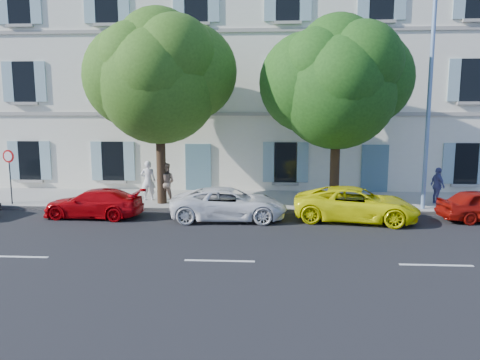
# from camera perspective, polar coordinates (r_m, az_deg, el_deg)

# --- Properties ---
(ground) EXTENTS (90.00, 90.00, 0.00)m
(ground) POSITION_cam_1_polar(r_m,az_deg,el_deg) (17.27, -1.10, -5.61)
(ground) COLOR black
(sidewalk) EXTENTS (36.00, 4.50, 0.15)m
(sidewalk) POSITION_cam_1_polar(r_m,az_deg,el_deg) (21.58, -0.15, -2.48)
(sidewalk) COLOR #A09E96
(sidewalk) RESTS_ON ground
(kerb) EXTENTS (36.00, 0.16, 0.16)m
(kerb) POSITION_cam_1_polar(r_m,az_deg,el_deg) (19.46, -0.56, -3.71)
(kerb) COLOR #9E998E
(kerb) RESTS_ON ground
(building) EXTENTS (28.00, 7.00, 12.00)m
(building) POSITION_cam_1_polar(r_m,az_deg,el_deg) (26.96, 0.65, 12.42)
(building) COLOR white
(building) RESTS_ON ground
(car_red_coupe) EXTENTS (3.98, 1.82, 1.13)m
(car_red_coupe) POSITION_cam_1_polar(r_m,az_deg,el_deg) (19.36, -17.41, -2.72)
(car_red_coupe) COLOR #B3050A
(car_red_coupe) RESTS_ON ground
(car_white_coupe) EXTENTS (4.57, 2.27, 1.24)m
(car_white_coupe) POSITION_cam_1_polar(r_m,az_deg,el_deg) (18.10, -1.36, -2.91)
(car_white_coupe) COLOR white
(car_white_coupe) RESTS_ON ground
(car_yellow_supercar) EXTENTS (4.96, 2.89, 1.30)m
(car_yellow_supercar) POSITION_cam_1_polar(r_m,az_deg,el_deg) (18.43, 13.96, -2.87)
(car_yellow_supercar) COLOR #F6F40A
(car_yellow_supercar) RESTS_ON ground
(tree_left) EXTENTS (5.19, 5.19, 8.05)m
(tree_left) POSITION_cam_1_polar(r_m,az_deg,el_deg) (20.47, -9.84, 11.57)
(tree_left) COLOR #3A2819
(tree_left) RESTS_ON sidewalk
(tree_right) EXTENTS (4.95, 4.95, 7.63)m
(tree_right) POSITION_cam_1_polar(r_m,az_deg,el_deg) (19.90, 11.75, 10.77)
(tree_right) COLOR #3A2819
(tree_right) RESTS_ON sidewalk
(road_sign) EXTENTS (0.54, 0.14, 2.37)m
(road_sign) POSITION_cam_1_polar(r_m,az_deg,el_deg) (22.34, -26.32, 1.63)
(road_sign) COLOR #383A3D
(road_sign) RESTS_ON sidewalk
(street_lamp) EXTENTS (0.29, 1.79, 8.44)m
(street_lamp) POSITION_cam_1_polar(r_m,az_deg,el_deg) (20.35, 22.27, 9.94)
(street_lamp) COLOR #7293BF
(street_lamp) RESTS_ON sidewalk
(pedestrian_a) EXTENTS (0.69, 0.49, 1.80)m
(pedestrian_a) POSITION_cam_1_polar(r_m,az_deg,el_deg) (21.48, -11.12, -0.06)
(pedestrian_a) COLOR silver
(pedestrian_a) RESTS_ON sidewalk
(pedestrian_b) EXTENTS (0.88, 0.70, 1.77)m
(pedestrian_b) POSITION_cam_1_polar(r_m,az_deg,el_deg) (20.78, -9.07, -0.34)
(pedestrian_b) COLOR tan
(pedestrian_b) RESTS_ON sidewalk
(pedestrian_c) EXTENTS (0.60, 1.00, 1.60)m
(pedestrian_c) POSITION_cam_1_polar(r_m,az_deg,el_deg) (22.02, 22.95, -0.65)
(pedestrian_c) COLOR #4D508D
(pedestrian_c) RESTS_ON sidewalk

